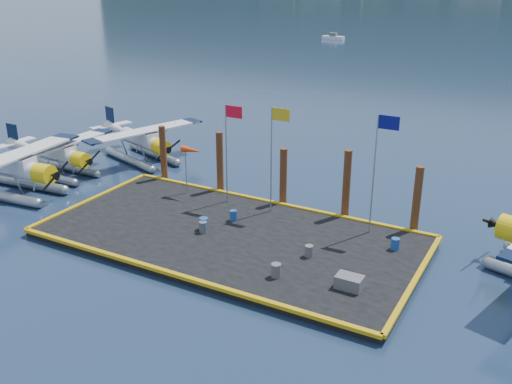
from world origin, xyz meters
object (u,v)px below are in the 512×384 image
(flagpole_blue, at_px, (379,157))
(windsock, at_px, (191,151))
(drum_5, at_px, (234,215))
(flagpole_red, at_px, (229,139))
(seaplane_b, at_px, (58,157))
(drum_0, at_px, (204,224))
(piling_0, at_px, (163,155))
(piling_2, at_px, (283,179))
(seaplane_a, at_px, (13,171))
(drum_1, at_px, (276,270))
(drum_2, at_px, (309,251))
(piling_4, at_px, (417,202))
(drum_3, at_px, (203,227))
(piling_1, at_px, (220,164))
(drum_4, at_px, (395,244))
(piling_3, at_px, (346,186))
(crate, at_px, (349,282))
(seaplane_c, at_px, (143,143))
(flagpole_yellow, at_px, (275,144))

(flagpole_blue, distance_m, windsock, 11.81)
(drum_5, bearing_deg, flagpole_red, 125.46)
(seaplane_b, height_order, drum_0, seaplane_b)
(piling_0, relative_size, piling_2, 1.05)
(seaplane_a, relative_size, windsock, 3.34)
(flagpole_red, xyz_separation_m, piling_2, (2.79, 1.60, -2.50))
(drum_0, relative_size, drum_1, 1.00)
(drum_2, height_order, piling_4, piling_4)
(drum_3, relative_size, piling_1, 0.15)
(drum_1, relative_size, piling_4, 0.17)
(seaplane_b, height_order, piling_0, piling_0)
(flagpole_blue, bearing_deg, piling_2, 165.52)
(seaplane_a, distance_m, drum_1, 20.03)
(drum_3, bearing_deg, drum_1, -22.68)
(drum_0, height_order, drum_2, drum_0)
(drum_4, distance_m, piling_0, 17.09)
(piling_3, bearing_deg, piling_4, 0.00)
(piling_1, bearing_deg, seaplane_a, -151.18)
(drum_4, height_order, piling_1, piling_1)
(crate, distance_m, piling_0, 17.83)
(drum_2, xyz_separation_m, drum_5, (-5.50, 1.91, 0.00))
(seaplane_b, height_order, seaplane_c, seaplane_c)
(crate, bearing_deg, drum_3, 169.56)
(drum_4, bearing_deg, seaplane_b, 178.88)
(flagpole_red, distance_m, piling_2, 4.07)
(drum_2, height_order, drum_5, drum_5)
(piling_2, bearing_deg, drum_1, -65.55)
(drum_2, relative_size, drum_5, 1.00)
(drum_1, xyz_separation_m, piling_2, (-3.77, 8.29, 1.17))
(drum_5, distance_m, flagpole_yellow, 4.63)
(drum_1, xyz_separation_m, flagpole_blue, (2.42, 6.69, 3.95))
(windsock, height_order, piling_3, piling_3)
(seaplane_c, height_order, piling_2, piling_2)
(drum_2, bearing_deg, crate, -33.79)
(drum_0, bearing_deg, seaplane_a, -176.74)
(piling_2, bearing_deg, piling_0, 180.00)
(drum_3, height_order, piling_4, piling_4)
(seaplane_b, relative_size, piling_2, 2.35)
(seaplane_b, relative_size, drum_3, 14.56)
(piling_1, relative_size, piling_2, 1.11)
(drum_0, height_order, crate, drum_0)
(drum_5, relative_size, windsock, 0.19)
(drum_1, bearing_deg, piling_0, 147.00)
(piling_1, bearing_deg, piling_3, 0.00)
(piling_2, height_order, piling_4, piling_4)
(crate, bearing_deg, piling_4, 83.07)
(seaplane_b, relative_size, drum_2, 15.11)
(drum_5, relative_size, piling_1, 0.14)
(seaplane_a, distance_m, crate, 23.27)
(drum_2, xyz_separation_m, crate, (2.80, -1.87, 0.00))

